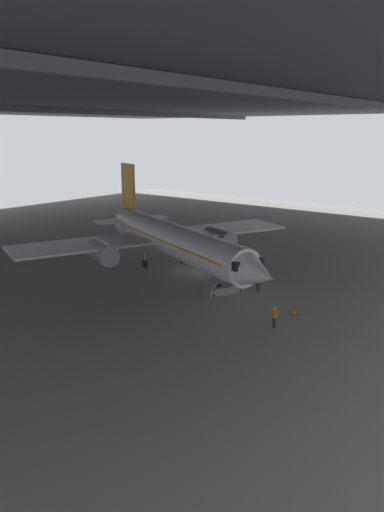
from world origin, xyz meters
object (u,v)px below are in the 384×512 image
(boarding_stairs, at_px, (224,285))
(traffic_cone_orange, at_px, (294,311))
(crew_worker_by_stairs, at_px, (258,281))
(airplane_main, at_px, (172,239))
(crew_worker_near_nose, at_px, (274,316))

(boarding_stairs, distance_m, traffic_cone_orange, 7.71)
(crew_worker_by_stairs, distance_m, traffic_cone_orange, 6.34)
(airplane_main, distance_m, traffic_cone_orange, 17.07)
(boarding_stairs, bearing_deg, traffic_cone_orange, -98.63)
(airplane_main, xyz_separation_m, crew_worker_near_nose, (-7.47, -16.34, -2.34))
(boarding_stairs, bearing_deg, crew_worker_by_stairs, -45.74)
(airplane_main, xyz_separation_m, boarding_stairs, (-2.96, -8.69, -2.55))
(airplane_main, height_order, boarding_stairs, airplane_main)
(crew_worker_by_stairs, bearing_deg, crew_worker_near_nose, -141.40)
(crew_worker_near_nose, height_order, traffic_cone_orange, crew_worker_near_nose)
(crew_worker_by_stairs, bearing_deg, traffic_cone_orange, -122.33)
(crew_worker_by_stairs, bearing_deg, airplane_main, 86.12)
(airplane_main, xyz_separation_m, crew_worker_by_stairs, (-0.74, -10.97, -2.31))
(crew_worker_near_nose, height_order, crew_worker_by_stairs, crew_worker_by_stairs)
(traffic_cone_orange, bearing_deg, crew_worker_by_stairs, 57.67)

